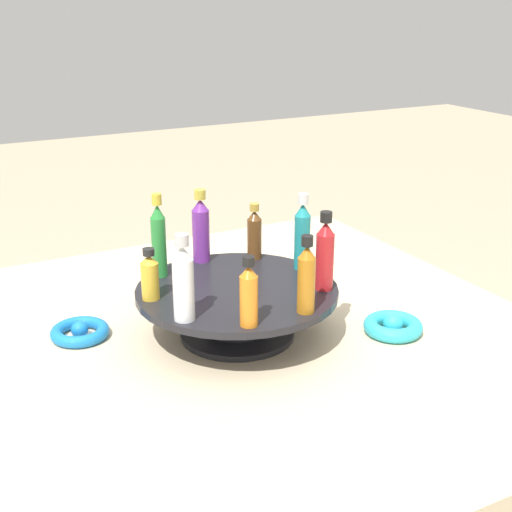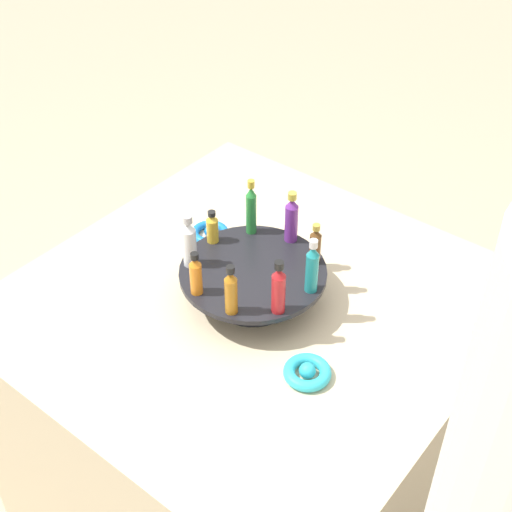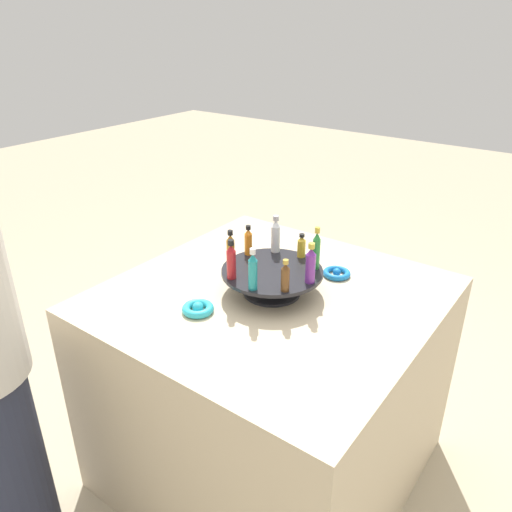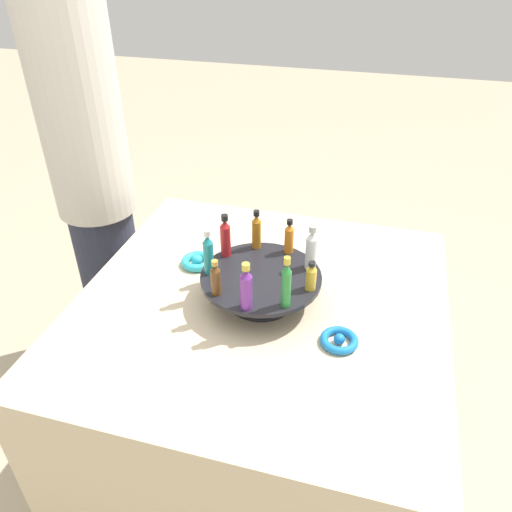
# 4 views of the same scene
# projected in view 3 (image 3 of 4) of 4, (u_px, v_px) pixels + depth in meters

# --- Properties ---
(ground_plane) EXTENTS (12.00, 12.00, 0.00)m
(ground_plane) POSITION_uv_depth(u_px,v_px,m) (269.00, 462.00, 2.01)
(ground_plane) COLOR tan
(party_table) EXTENTS (1.03, 1.03, 0.79)m
(party_table) POSITION_uv_depth(u_px,v_px,m) (270.00, 385.00, 1.84)
(party_table) COLOR beige
(party_table) RESTS_ON ground_plane
(display_stand) EXTENTS (0.33, 0.33, 0.09)m
(display_stand) POSITION_uv_depth(u_px,v_px,m) (272.00, 277.00, 1.64)
(display_stand) COLOR black
(display_stand) RESTS_ON party_table
(bottle_purple) EXTENTS (0.03, 0.03, 0.13)m
(bottle_purple) POSITION_uv_depth(u_px,v_px,m) (311.00, 264.00, 1.53)
(bottle_purple) COLOR #702D93
(bottle_purple) RESTS_ON display_stand
(bottle_green) EXTENTS (0.03, 0.03, 0.15)m
(bottle_green) POSITION_uv_depth(u_px,v_px,m) (316.00, 250.00, 1.61)
(bottle_green) COLOR #288438
(bottle_green) RESTS_ON display_stand
(bottle_gold) EXTENTS (0.03, 0.03, 0.08)m
(bottle_gold) POSITION_uv_depth(u_px,v_px,m) (302.00, 246.00, 1.70)
(bottle_gold) COLOR gold
(bottle_gold) RESTS_ON display_stand
(bottle_clear) EXTENTS (0.03, 0.03, 0.13)m
(bottle_clear) POSITION_uv_depth(u_px,v_px,m) (276.00, 235.00, 1.73)
(bottle_clear) COLOR silver
(bottle_clear) RESTS_ON display_stand
(bottle_orange) EXTENTS (0.03, 0.03, 0.11)m
(bottle_orange) POSITION_uv_depth(u_px,v_px,m) (248.00, 241.00, 1.71)
(bottle_orange) COLOR orange
(bottle_orange) RESTS_ON display_stand
(bottle_amber) EXTENTS (0.03, 0.03, 0.12)m
(bottle_amber) POSITION_uv_depth(u_px,v_px,m) (231.00, 249.00, 1.64)
(bottle_amber) COLOR #AD6B19
(bottle_amber) RESTS_ON display_stand
(bottle_red) EXTENTS (0.03, 0.03, 0.13)m
(bottle_red) POSITION_uv_depth(u_px,v_px,m) (231.00, 261.00, 1.55)
(bottle_red) COLOR #B21E23
(bottle_red) RESTS_ON display_stand
(bottle_teal) EXTENTS (0.03, 0.03, 0.14)m
(bottle_teal) POSITION_uv_depth(u_px,v_px,m) (253.00, 271.00, 1.49)
(bottle_teal) COLOR teal
(bottle_teal) RESTS_ON display_stand
(bottle_brown) EXTENTS (0.03, 0.03, 0.10)m
(bottle_brown) POSITION_uv_depth(u_px,v_px,m) (285.00, 277.00, 1.48)
(bottle_brown) COLOR brown
(bottle_brown) RESTS_ON display_stand
(ribbon_bow_teal) EXTENTS (0.10, 0.10, 0.03)m
(ribbon_bow_teal) POSITION_uv_depth(u_px,v_px,m) (198.00, 308.00, 1.55)
(ribbon_bow_teal) COLOR #2DB7CC
(ribbon_bow_teal) RESTS_ON party_table
(ribbon_bow_blue) EXTENTS (0.10, 0.10, 0.03)m
(ribbon_bow_blue) POSITION_uv_depth(u_px,v_px,m) (337.00, 273.00, 1.77)
(ribbon_bow_blue) COLOR blue
(ribbon_bow_blue) RESTS_ON party_table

